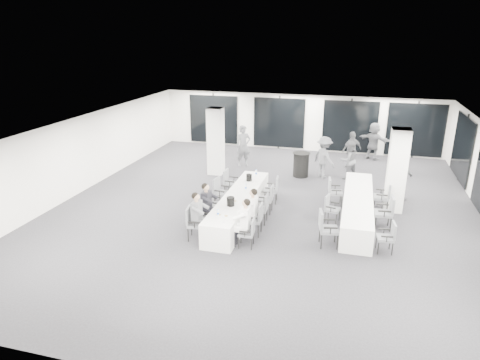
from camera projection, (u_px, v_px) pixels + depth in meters
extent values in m
cube|color=black|center=(265.00, 208.00, 14.63)|extent=(14.00, 16.00, 0.02)
cube|color=white|center=(266.00, 127.00, 13.71)|extent=(14.00, 16.00, 0.02)
cube|color=silver|center=(81.00, 154.00, 15.92)|extent=(0.02, 16.00, 2.80)
cube|color=silver|center=(299.00, 123.00, 21.47)|extent=(14.00, 0.02, 2.80)
cube|color=silver|center=(161.00, 315.00, 6.87)|extent=(14.00, 0.02, 2.80)
cube|color=black|center=(299.00, 124.00, 21.43)|extent=(13.60, 0.06, 2.50)
cube|color=silver|center=(216.00, 141.00, 17.79)|extent=(0.60, 0.60, 2.80)
cube|color=silver|center=(397.00, 170.00, 14.04)|extent=(0.60, 0.60, 2.80)
cube|color=silver|center=(239.00, 206.00, 13.85)|extent=(0.90, 5.00, 0.75)
cube|color=silver|center=(357.00, 208.00, 13.71)|extent=(0.90, 5.00, 0.75)
cylinder|color=black|center=(301.00, 165.00, 17.71)|extent=(0.64, 0.64, 1.00)
cylinder|color=black|center=(302.00, 153.00, 17.54)|extent=(0.73, 0.73, 0.02)
cube|color=#54575C|center=(197.00, 224.00, 12.31)|extent=(0.54, 0.56, 0.08)
cube|color=#54575C|center=(188.00, 215.00, 12.24)|extent=(0.13, 0.48, 0.47)
cylinder|color=black|center=(192.00, 229.00, 12.61)|extent=(0.04, 0.04, 0.42)
cylinder|color=black|center=(188.00, 235.00, 12.22)|extent=(0.04, 0.04, 0.42)
cylinder|color=black|center=(205.00, 229.00, 12.56)|extent=(0.04, 0.04, 0.42)
cylinder|color=black|center=(202.00, 236.00, 12.17)|extent=(0.04, 0.04, 0.42)
cube|color=black|center=(198.00, 215.00, 12.49)|extent=(0.35, 0.09, 0.04)
cube|color=black|center=(194.00, 222.00, 12.01)|extent=(0.35, 0.09, 0.04)
cube|color=#54575C|center=(206.00, 215.00, 13.06)|extent=(0.47, 0.49, 0.07)
cube|color=#54575C|center=(200.00, 206.00, 13.05)|extent=(0.10, 0.43, 0.43)
cylinder|color=black|center=(203.00, 218.00, 13.36)|extent=(0.03, 0.03, 0.38)
cylinder|color=black|center=(198.00, 223.00, 13.04)|extent=(0.03, 0.03, 0.38)
cylinder|color=black|center=(214.00, 220.00, 13.24)|extent=(0.03, 0.03, 0.38)
cylinder|color=black|center=(209.00, 225.00, 12.91)|extent=(0.03, 0.03, 0.38)
cube|color=black|center=(209.00, 207.00, 13.21)|extent=(0.32, 0.07, 0.04)
cube|color=black|center=(203.00, 213.00, 12.81)|extent=(0.32, 0.07, 0.04)
cube|color=#54575C|center=(214.00, 205.00, 13.71)|extent=(0.51, 0.53, 0.08)
cube|color=#54575C|center=(207.00, 197.00, 13.65)|extent=(0.11, 0.47, 0.46)
cylinder|color=black|center=(209.00, 209.00, 14.01)|extent=(0.04, 0.04, 0.41)
cylinder|color=black|center=(206.00, 214.00, 13.63)|extent=(0.04, 0.04, 0.41)
cylinder|color=black|center=(221.00, 210.00, 13.95)|extent=(0.04, 0.04, 0.41)
cylinder|color=black|center=(219.00, 215.00, 13.57)|extent=(0.04, 0.04, 0.41)
cube|color=black|center=(215.00, 197.00, 13.89)|extent=(0.35, 0.08, 0.04)
cube|color=black|center=(212.00, 203.00, 13.42)|extent=(0.35, 0.08, 0.04)
cube|color=#54575C|center=(223.00, 194.00, 14.60)|extent=(0.55, 0.57, 0.09)
cube|color=#54575C|center=(216.00, 185.00, 14.59)|extent=(0.13, 0.49, 0.49)
cylinder|color=black|center=(220.00, 198.00, 14.95)|extent=(0.04, 0.04, 0.44)
cylinder|color=black|center=(215.00, 202.00, 14.58)|extent=(0.04, 0.04, 0.44)
cylinder|color=black|center=(231.00, 199.00, 14.79)|extent=(0.04, 0.04, 0.44)
cylinder|color=black|center=(226.00, 204.00, 14.42)|extent=(0.04, 0.04, 0.44)
cube|color=black|center=(226.00, 186.00, 14.77)|extent=(0.36, 0.09, 0.04)
cube|color=black|center=(219.00, 191.00, 14.31)|extent=(0.36, 0.09, 0.04)
cube|color=#54575C|center=(232.00, 184.00, 15.60)|extent=(0.49, 0.51, 0.08)
cube|color=#54575C|center=(226.00, 176.00, 15.57)|extent=(0.07, 0.47, 0.47)
cylinder|color=black|center=(228.00, 188.00, 15.92)|extent=(0.04, 0.04, 0.42)
cylinder|color=black|center=(225.00, 192.00, 15.55)|extent=(0.04, 0.04, 0.42)
cylinder|color=black|center=(239.00, 189.00, 15.81)|extent=(0.04, 0.04, 0.42)
cylinder|color=black|center=(235.00, 193.00, 15.44)|extent=(0.04, 0.04, 0.42)
cube|color=black|center=(234.00, 177.00, 15.77)|extent=(0.35, 0.05, 0.04)
cube|color=black|center=(230.00, 181.00, 15.31)|extent=(0.35, 0.05, 0.04)
cube|color=#54575C|center=(246.00, 233.00, 11.88)|extent=(0.44, 0.46, 0.07)
cube|color=#54575C|center=(253.00, 226.00, 11.76)|extent=(0.08, 0.42, 0.41)
cylinder|color=black|center=(251.00, 244.00, 11.75)|extent=(0.03, 0.03, 0.37)
cylinder|color=black|center=(254.00, 238.00, 12.08)|extent=(0.03, 0.03, 0.37)
cylinder|color=black|center=(239.00, 243.00, 11.81)|extent=(0.03, 0.03, 0.37)
cylinder|color=black|center=(241.00, 237.00, 12.15)|extent=(0.03, 0.03, 0.37)
cube|color=black|center=(245.00, 232.00, 11.62)|extent=(0.31, 0.06, 0.04)
cube|color=black|center=(248.00, 225.00, 12.03)|extent=(0.31, 0.06, 0.04)
cube|color=#54575C|center=(253.00, 220.00, 12.61)|extent=(0.48, 0.50, 0.08)
cube|color=#54575C|center=(261.00, 212.00, 12.47)|extent=(0.07, 0.47, 0.47)
cylinder|color=black|center=(258.00, 231.00, 12.45)|extent=(0.04, 0.04, 0.42)
cylinder|color=black|center=(261.00, 225.00, 12.83)|extent=(0.04, 0.04, 0.42)
cylinder|color=black|center=(245.00, 230.00, 12.55)|extent=(0.04, 0.04, 0.42)
cylinder|color=black|center=(248.00, 224.00, 12.92)|extent=(0.04, 0.04, 0.42)
cube|color=black|center=(251.00, 218.00, 12.32)|extent=(0.35, 0.05, 0.04)
cube|color=black|center=(255.00, 211.00, 12.78)|extent=(0.35, 0.05, 0.04)
cube|color=#54575C|center=(259.00, 209.00, 13.38)|extent=(0.48, 0.50, 0.08)
cube|color=#54575C|center=(267.00, 202.00, 13.24)|extent=(0.08, 0.46, 0.46)
cylinder|color=black|center=(265.00, 220.00, 13.23)|extent=(0.04, 0.04, 0.41)
cylinder|color=black|center=(267.00, 215.00, 13.60)|extent=(0.04, 0.04, 0.41)
cylinder|color=black|center=(252.00, 218.00, 13.32)|extent=(0.04, 0.04, 0.41)
cylinder|color=black|center=(254.00, 213.00, 13.69)|extent=(0.04, 0.04, 0.41)
cube|color=black|center=(258.00, 207.00, 13.09)|extent=(0.34, 0.05, 0.04)
cube|color=black|center=(261.00, 201.00, 13.56)|extent=(0.34, 0.05, 0.04)
cube|color=#54575C|center=(265.00, 200.00, 14.15)|extent=(0.48, 0.50, 0.08)
cube|color=#54575C|center=(272.00, 193.00, 14.02)|extent=(0.08, 0.46, 0.46)
cylinder|color=black|center=(270.00, 209.00, 14.01)|extent=(0.04, 0.04, 0.41)
cylinder|color=black|center=(272.00, 205.00, 14.37)|extent=(0.04, 0.04, 0.41)
cylinder|color=black|center=(258.00, 208.00, 14.09)|extent=(0.04, 0.04, 0.41)
cylinder|color=black|center=(260.00, 204.00, 14.46)|extent=(0.04, 0.04, 0.41)
cube|color=black|center=(264.00, 198.00, 13.87)|extent=(0.34, 0.05, 0.04)
cube|color=black|center=(267.00, 192.00, 14.33)|extent=(0.34, 0.05, 0.04)
cube|color=#54575C|center=(271.00, 190.00, 15.01)|extent=(0.49, 0.51, 0.08)
cube|color=#54575C|center=(277.00, 184.00, 14.89)|extent=(0.10, 0.45, 0.45)
cylinder|color=black|center=(276.00, 199.00, 14.87)|extent=(0.04, 0.04, 0.40)
cylinder|color=black|center=(277.00, 195.00, 15.24)|extent=(0.04, 0.04, 0.40)
cylinder|color=black|center=(264.00, 198.00, 14.94)|extent=(0.04, 0.04, 0.40)
cylinder|color=black|center=(266.00, 194.00, 15.30)|extent=(0.04, 0.04, 0.40)
cube|color=black|center=(270.00, 188.00, 14.73)|extent=(0.34, 0.07, 0.04)
cube|color=black|center=(272.00, 184.00, 15.18)|extent=(0.34, 0.07, 0.04)
cube|color=#54575C|center=(329.00, 230.00, 11.90)|extent=(0.60, 0.62, 0.09)
cube|color=#54575C|center=(321.00, 220.00, 11.82)|extent=(0.17, 0.51, 0.50)
cylinder|color=black|center=(320.00, 235.00, 12.21)|extent=(0.04, 0.04, 0.45)
cylinder|color=black|center=(321.00, 242.00, 11.79)|extent=(0.04, 0.04, 0.45)
cylinder|color=black|center=(335.00, 235.00, 12.18)|extent=(0.04, 0.04, 0.45)
cylinder|color=black|center=(337.00, 242.00, 11.77)|extent=(0.04, 0.04, 0.45)
cube|color=black|center=(328.00, 220.00, 12.10)|extent=(0.37, 0.12, 0.04)
cube|color=black|center=(331.00, 228.00, 11.58)|extent=(0.37, 0.12, 0.04)
cube|color=#54575C|center=(333.00, 210.00, 13.47)|extent=(0.50, 0.52, 0.07)
cube|color=#54575C|center=(327.00, 201.00, 13.48)|extent=(0.15, 0.42, 0.42)
cylinder|color=black|center=(328.00, 213.00, 13.77)|extent=(0.03, 0.03, 0.37)
cylinder|color=black|center=(325.00, 217.00, 13.47)|extent=(0.03, 0.03, 0.37)
cylinder|color=black|center=(339.00, 215.00, 13.61)|extent=(0.03, 0.03, 0.37)
cylinder|color=black|center=(336.00, 219.00, 13.31)|extent=(0.03, 0.03, 0.37)
cube|color=black|center=(335.00, 203.00, 13.61)|extent=(0.31, 0.10, 0.04)
cube|color=black|center=(331.00, 208.00, 13.23)|extent=(0.31, 0.10, 0.04)
cube|color=#54575C|center=(336.00, 193.00, 14.77)|extent=(0.52, 0.54, 0.08)
cube|color=#54575C|center=(330.00, 185.00, 14.71)|extent=(0.12, 0.47, 0.46)
cylinder|color=black|center=(329.00, 197.00, 15.07)|extent=(0.04, 0.04, 0.41)
cylinder|color=black|center=(330.00, 201.00, 14.69)|extent=(0.04, 0.04, 0.41)
cylinder|color=black|center=(340.00, 197.00, 15.02)|extent=(0.04, 0.04, 0.41)
cylinder|color=black|center=(341.00, 202.00, 14.64)|extent=(0.04, 0.04, 0.41)
cube|color=black|center=(335.00, 185.00, 14.95)|extent=(0.34, 0.09, 0.04)
cube|color=black|center=(337.00, 190.00, 14.48)|extent=(0.34, 0.09, 0.04)
cube|color=#54575C|center=(385.00, 238.00, 11.60)|extent=(0.47, 0.49, 0.07)
cube|color=#54575C|center=(394.00, 230.00, 11.49)|extent=(0.11, 0.42, 0.42)
cylinder|color=black|center=(392.00, 249.00, 11.47)|extent=(0.03, 0.03, 0.38)
cylinder|color=black|center=(390.00, 243.00, 11.82)|extent=(0.03, 0.03, 0.38)
cylinder|color=black|center=(378.00, 248.00, 11.52)|extent=(0.03, 0.03, 0.38)
cylinder|color=black|center=(376.00, 242.00, 11.87)|extent=(0.03, 0.03, 0.38)
cube|color=black|center=(387.00, 237.00, 11.33)|extent=(0.31, 0.07, 0.04)
cube|color=black|center=(384.00, 229.00, 11.76)|extent=(0.31, 0.07, 0.04)
cube|color=#54575C|center=(383.00, 213.00, 12.98)|extent=(0.54, 0.56, 0.09)
cube|color=#54575C|center=(392.00, 205.00, 12.84)|extent=(0.10, 0.51, 0.50)
cylinder|color=black|center=(390.00, 225.00, 12.82)|extent=(0.04, 0.04, 0.45)
cylinder|color=black|center=(388.00, 219.00, 13.23)|extent=(0.04, 0.04, 0.45)
cylinder|color=black|center=(375.00, 224.00, 12.90)|extent=(0.04, 0.04, 0.45)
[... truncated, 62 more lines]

